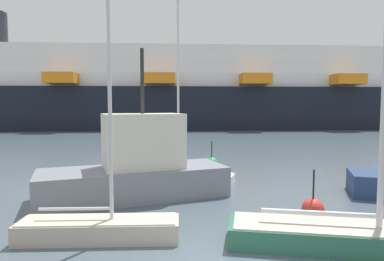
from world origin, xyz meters
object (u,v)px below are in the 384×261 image
at_px(fishing_boat_1, 137,167).
at_px(channel_buoy_1, 212,163).
at_px(cruise_ship, 119,92).
at_px(sailboat_2, 358,227).
at_px(sailboat_5, 99,224).
at_px(channel_buoy_2, 313,209).
at_px(sailboat_0, 185,173).

bearing_deg(fishing_boat_1, channel_buoy_1, 39.34).
distance_m(fishing_boat_1, cruise_ship, 46.91).
bearing_deg(sailboat_2, channel_buoy_1, 115.85).
bearing_deg(channel_buoy_1, fishing_boat_1, -122.01).
distance_m(sailboat_5, channel_buoy_2, 7.02).
height_order(fishing_boat_1, channel_buoy_2, fishing_boat_1).
height_order(sailboat_0, sailboat_5, sailboat_5).
bearing_deg(sailboat_0, cruise_ship, -55.59).
bearing_deg(channel_buoy_2, cruise_ship, 107.43).
bearing_deg(sailboat_5, sailboat_2, -7.44).
bearing_deg(channel_buoy_1, sailboat_5, -112.08).
bearing_deg(sailboat_0, channel_buoy_2, 145.13).
xyz_separation_m(sailboat_0, fishing_boat_1, (-2.07, -2.97, 0.87)).
height_order(sailboat_0, fishing_boat_1, sailboat_0).
bearing_deg(channel_buoy_1, cruise_ship, 107.70).
relative_size(sailboat_0, sailboat_2, 0.74).
xyz_separation_m(sailboat_5, fishing_boat_1, (0.53, 4.51, 0.83)).
distance_m(fishing_boat_1, channel_buoy_2, 7.10).
bearing_deg(channel_buoy_1, sailboat_2, -75.56).
bearing_deg(sailboat_2, cruise_ship, 118.39).
relative_size(sailboat_0, fishing_boat_1, 1.12).
xyz_separation_m(fishing_boat_1, channel_buoy_1, (3.71, 5.94, -0.89)).
distance_m(sailboat_0, channel_buoy_2, 7.39).
distance_m(sailboat_2, fishing_boat_1, 8.58).
relative_size(fishing_boat_1, cruise_ship, 0.07).
bearing_deg(sailboat_5, channel_buoy_1, 67.58).
height_order(sailboat_2, fishing_boat_1, sailboat_2).
bearing_deg(sailboat_5, channel_buoy_2, 11.51).
relative_size(sailboat_2, channel_buoy_2, 7.18).
bearing_deg(fishing_boat_1, cruise_ship, 82.47).
bearing_deg(channel_buoy_1, sailboat_0, -118.85).
bearing_deg(fishing_boat_1, sailboat_2, -57.83).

